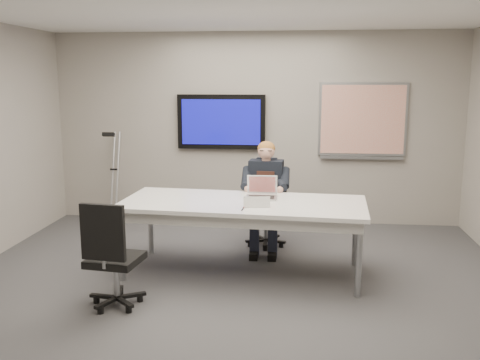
# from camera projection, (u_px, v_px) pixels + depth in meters

# --- Properties ---
(floor) EXTENTS (6.00, 6.00, 0.02)m
(floor) POSITION_uv_depth(u_px,v_px,m) (230.00, 300.00, 5.23)
(floor) COLOR #3A3A3D
(floor) RESTS_ON ground
(ceiling) EXTENTS (6.00, 6.00, 0.02)m
(ceiling) POSITION_uv_depth(u_px,v_px,m) (229.00, 1.00, 4.70)
(ceiling) COLOR white
(ceiling) RESTS_ON wall_back
(wall_back) EXTENTS (6.00, 0.02, 2.80)m
(wall_back) POSITION_uv_depth(u_px,v_px,m) (255.00, 129.00, 7.89)
(wall_back) COLOR gray
(wall_back) RESTS_ON ground
(wall_front) EXTENTS (6.00, 0.02, 2.80)m
(wall_front) POSITION_uv_depth(u_px,v_px,m) (128.00, 274.00, 2.03)
(wall_front) COLOR gray
(wall_front) RESTS_ON ground
(conference_table) EXTENTS (2.71, 1.27, 0.81)m
(conference_table) POSITION_uv_depth(u_px,v_px,m) (243.00, 210.00, 5.83)
(conference_table) COLOR white
(conference_table) RESTS_ON ground
(tv_display) EXTENTS (1.30, 0.09, 0.80)m
(tv_display) POSITION_uv_depth(u_px,v_px,m) (221.00, 122.00, 7.88)
(tv_display) COLOR black
(tv_display) RESTS_ON wall_back
(whiteboard) EXTENTS (1.25, 0.08, 1.10)m
(whiteboard) POSITION_uv_depth(u_px,v_px,m) (363.00, 121.00, 7.67)
(whiteboard) COLOR #96999E
(whiteboard) RESTS_ON wall_back
(office_chair_far) EXTENTS (0.60, 0.60, 1.01)m
(office_chair_far) POSITION_uv_depth(u_px,v_px,m) (267.00, 221.00, 6.91)
(office_chair_far) COLOR black
(office_chair_far) RESTS_ON ground
(office_chair_near) EXTENTS (0.55, 0.55, 1.04)m
(office_chair_near) POSITION_uv_depth(u_px,v_px,m) (114.00, 274.00, 5.00)
(office_chair_near) COLOR black
(office_chair_near) RESTS_ON ground
(seated_person) EXTENTS (0.44, 0.75, 1.37)m
(seated_person) POSITION_uv_depth(u_px,v_px,m) (265.00, 208.00, 6.63)
(seated_person) COLOR #1D2231
(seated_person) RESTS_ON office_chair_far
(crutch) EXTENTS (0.44, 0.86, 1.48)m
(crutch) POSITION_uv_depth(u_px,v_px,m) (115.00, 176.00, 7.98)
(crutch) COLOR #AFB1B7
(crutch) RESTS_ON ground
(laptop) EXTENTS (0.34, 0.32, 0.24)m
(laptop) POSITION_uv_depth(u_px,v_px,m) (262.00, 192.00, 6.00)
(laptop) COLOR #B6B6B9
(laptop) RESTS_ON conference_table
(name_tent) EXTENTS (0.28, 0.11, 0.11)m
(name_tent) POSITION_uv_depth(u_px,v_px,m) (257.00, 202.00, 5.57)
(name_tent) COLOR silver
(name_tent) RESTS_ON conference_table
(pen) EXTENTS (0.02, 0.14, 0.01)m
(pen) POSITION_uv_depth(u_px,v_px,m) (243.00, 209.00, 5.46)
(pen) COLOR black
(pen) RESTS_ON conference_table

